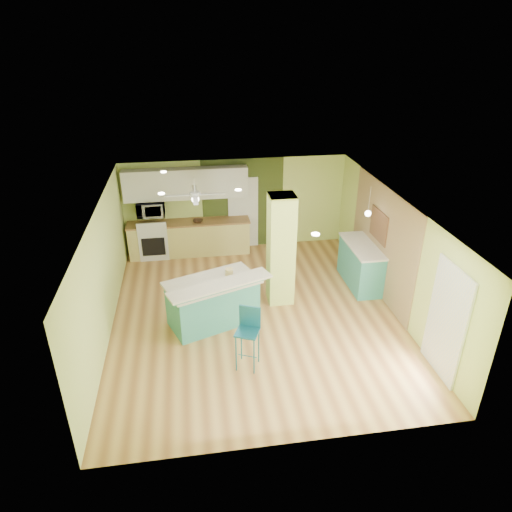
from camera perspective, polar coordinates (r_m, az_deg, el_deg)
The scene contains 23 objects.
floor at distance 9.97m, azimuth -0.16°, elevation -7.23°, with size 6.00×7.00×0.01m, color #9C6436.
ceiling at distance 8.83m, azimuth -0.18°, elevation 6.44°, with size 6.00×7.00×0.01m, color white.
wall_back at distance 12.52m, azimuth -2.57°, elevation 6.50°, with size 6.00×0.01×2.50m, color #D3EA7D.
wall_front at distance 6.48m, azimuth 4.61°, elevation -15.06°, with size 6.00×0.01×2.50m, color #D3EA7D.
wall_left at distance 9.42m, azimuth -18.57°, elevation -2.04°, with size 0.01×7.00×2.50m, color #D3EA7D.
wall_right at distance 10.17m, azimuth 16.81°, elevation 0.40°, with size 0.01×7.00×2.50m, color #D3EA7D.
wood_panel at distance 10.66m, azimuth 15.44°, elevation 1.80°, with size 0.02×3.40×2.50m, color #947654.
olive_accent at distance 12.53m, azimuth -1.65°, elevation 6.52°, with size 2.20×0.02×2.50m, color #3D4C1E.
interior_door at distance 12.59m, azimuth -1.62°, elevation 5.41°, with size 0.82×0.05×2.00m, color white.
french_door at distance 8.52m, azimuth 22.68°, elevation -7.61°, with size 0.04×1.08×2.10m, color white.
column at distance 9.88m, azimuth 3.13°, elevation 0.77°, with size 0.55×0.55×2.50m, color #CAE369.
kitchen_run at distance 12.47m, azimuth -8.29°, elevation 2.29°, with size 3.25×0.63×0.94m.
stove at distance 12.51m, azimuth -12.63°, elevation 1.92°, with size 0.76×0.66×1.08m.
upper_cabinets at distance 12.06m, azimuth -8.76°, elevation 8.93°, with size 3.20×0.34×0.80m, color silver.
microwave at distance 12.19m, azimuth -13.04°, elevation 5.74°, with size 0.70×0.48×0.39m, color silver.
ceiling_fan at distance 10.77m, azimuth -7.63°, elevation 7.56°, with size 1.41×1.41×0.61m.
pendant_lamp at distance 10.41m, azimuth 13.83°, elevation 5.21°, with size 0.14×0.14×0.69m.
wall_decor at distance 10.70m, azimuth 15.11°, elevation 3.70°, with size 0.03×0.90×0.70m, color brown.
peninsula at distance 9.46m, azimuth -5.37°, elevation -5.64°, with size 2.25×1.75×1.13m.
bar_stool at distance 8.17m, azimuth -0.94°, elevation -8.99°, with size 0.52×0.52×1.18m.
side_counter at distance 11.12m, azimuth 13.02°, elevation -1.04°, with size 0.68×1.60×1.03m.
fruit_bowl at distance 12.20m, azimuth -7.28°, elevation 4.35°, with size 0.27×0.27×0.07m, color #372316.
canister at distance 9.41m, azimuth -3.39°, elevation -2.00°, with size 0.16×0.16×0.15m, color gold.
Camera 1 is at (-1.23, -8.20, 5.54)m, focal length 32.00 mm.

